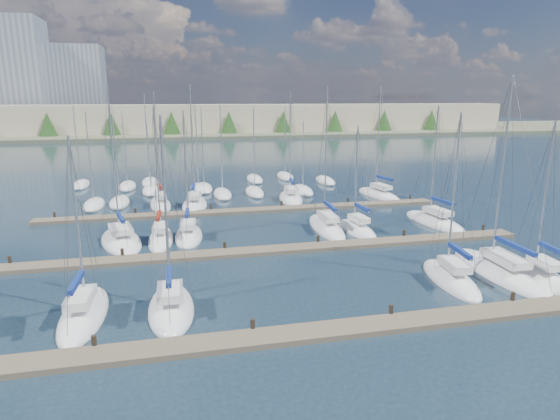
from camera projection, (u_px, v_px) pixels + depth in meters
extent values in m
plane|color=#213442|center=(221.00, 171.00, 80.07)|extent=(400.00, 400.00, 0.00)
cube|color=#6B5E4C|center=(329.00, 331.00, 25.05)|extent=(44.00, 1.80, 0.35)
cylinder|color=#2D261C|center=(95.00, 346.00, 23.30)|extent=(0.26, 0.26, 1.10)
cylinder|color=#2D261C|center=(253.00, 328.00, 25.01)|extent=(0.26, 0.26, 1.10)
cylinder|color=#2D261C|center=(391.00, 314.00, 26.72)|extent=(0.26, 0.26, 1.10)
cylinder|color=#2D261C|center=(512.00, 301.00, 28.43)|extent=(0.26, 0.26, 1.10)
cube|color=#6B5E4C|center=(275.00, 250.00, 38.32)|extent=(44.00, 1.80, 0.35)
cylinder|color=#2D261C|center=(10.00, 263.00, 34.86)|extent=(0.26, 0.26, 1.10)
cylinder|color=#2D261C|center=(122.00, 255.00, 36.57)|extent=(0.26, 0.26, 1.10)
cylinder|color=#2D261C|center=(225.00, 248.00, 38.28)|extent=(0.26, 0.26, 1.10)
cylinder|color=#2D261C|center=(318.00, 242.00, 39.99)|extent=(0.26, 0.26, 1.10)
cylinder|color=#2D261C|center=(404.00, 236.00, 41.71)|extent=(0.26, 0.26, 1.10)
cylinder|color=#2D261C|center=(483.00, 230.00, 43.42)|extent=(0.26, 0.26, 1.10)
cube|color=#6B5E4C|center=(248.00, 211.00, 51.59)|extent=(44.00, 1.80, 0.35)
cylinder|color=#2D261C|center=(55.00, 217.00, 48.13)|extent=(0.26, 0.26, 1.10)
cylinder|color=#2D261C|center=(136.00, 213.00, 49.84)|extent=(0.26, 0.26, 1.10)
cylinder|color=#2D261C|center=(211.00, 209.00, 51.55)|extent=(0.26, 0.26, 1.10)
cylinder|color=#2D261C|center=(282.00, 206.00, 53.27)|extent=(0.26, 0.26, 1.10)
cylinder|color=#2D261C|center=(348.00, 202.00, 54.98)|extent=(0.26, 0.26, 1.10)
cylinder|color=#2D261C|center=(410.00, 199.00, 56.69)|extent=(0.26, 0.26, 1.10)
ellipsoid|color=white|center=(357.00, 231.00, 44.16)|extent=(2.73, 6.91, 1.60)
cube|color=black|center=(357.00, 231.00, 44.16)|extent=(1.40, 3.33, 0.12)
cube|color=silver|center=(359.00, 218.00, 43.54)|extent=(1.40, 2.45, 0.50)
cylinder|color=#9EA0A5|center=(356.00, 173.00, 43.38)|extent=(0.14, 0.14, 8.77)
cylinder|color=#9EA0A5|center=(362.00, 209.00, 42.79)|extent=(0.32, 2.84, 0.10)
cube|color=navy|center=(362.00, 207.00, 42.76)|extent=(0.50, 2.63, 0.30)
ellipsoid|color=white|center=(539.00, 279.00, 32.53)|extent=(3.04, 6.97, 1.60)
cube|color=silver|center=(545.00, 263.00, 31.90)|extent=(1.53, 2.49, 0.50)
cylinder|color=#9EA0A5|center=(546.00, 194.00, 31.66)|extent=(0.14, 0.14, 9.78)
cylinder|color=#9EA0A5|center=(553.00, 251.00, 31.13)|extent=(0.39, 2.84, 0.10)
cube|color=navy|center=(553.00, 249.00, 31.10)|extent=(0.56, 2.63, 0.30)
ellipsoid|color=white|center=(121.00, 242.00, 40.76)|extent=(5.03, 8.91, 1.60)
cube|color=black|center=(121.00, 242.00, 40.76)|extent=(2.54, 4.31, 0.12)
cube|color=silver|center=(121.00, 229.00, 40.09)|extent=(2.39, 3.26, 0.50)
cylinder|color=#9EA0A5|center=(113.00, 160.00, 39.67)|extent=(0.14, 0.14, 12.18)
cylinder|color=#9EA0A5|center=(121.00, 219.00, 39.26)|extent=(0.90, 3.46, 0.10)
cube|color=navy|center=(121.00, 217.00, 39.23)|extent=(1.03, 3.23, 0.30)
ellipsoid|color=white|center=(161.00, 206.00, 54.46)|extent=(2.95, 7.72, 1.60)
cube|color=maroon|center=(161.00, 206.00, 54.46)|extent=(1.51, 3.71, 0.12)
cube|color=silver|center=(160.00, 195.00, 53.80)|extent=(1.49, 2.74, 0.50)
cylinder|color=#9EA0A5|center=(157.00, 145.00, 53.37)|extent=(0.14, 0.14, 11.87)
cylinder|color=#9EA0A5|center=(160.00, 187.00, 52.99)|extent=(0.38, 3.17, 0.10)
cube|color=maroon|center=(160.00, 186.00, 52.97)|extent=(0.56, 2.93, 0.30)
ellipsoid|color=white|center=(171.00, 310.00, 27.77)|extent=(2.71, 7.17, 1.60)
cube|color=silver|center=(170.00, 292.00, 27.13)|extent=(1.48, 2.51, 0.50)
cylinder|color=#9EA0A5|center=(165.00, 206.00, 26.86)|extent=(0.14, 0.14, 10.30)
cylinder|color=#9EA0A5|center=(169.00, 279.00, 26.34)|extent=(0.11, 3.01, 0.10)
cube|color=navy|center=(169.00, 277.00, 26.31)|extent=(0.31, 2.77, 0.30)
ellipsoid|color=white|center=(84.00, 316.00, 27.01)|extent=(2.63, 7.94, 1.60)
cube|color=black|center=(84.00, 316.00, 27.01)|extent=(1.36, 3.81, 0.12)
cube|color=silver|center=(80.00, 298.00, 26.33)|extent=(1.41, 2.79, 0.50)
cylinder|color=#9EA0A5|center=(77.00, 218.00, 26.28)|extent=(0.14, 0.14, 9.22)
cylinder|color=#9EA0A5|center=(76.00, 285.00, 25.48)|extent=(0.18, 3.31, 0.10)
cube|color=navy|center=(76.00, 283.00, 25.46)|extent=(0.38, 3.05, 0.30)
ellipsoid|color=white|center=(498.00, 273.00, 33.59)|extent=(3.23, 10.48, 1.60)
cube|color=silver|center=(505.00, 258.00, 32.79)|extent=(1.71, 3.69, 0.50)
cylinder|color=#9EA0A5|center=(502.00, 169.00, 32.65)|extent=(0.14, 0.14, 12.71)
cylinder|color=#9EA0A5|center=(515.00, 248.00, 31.75)|extent=(0.23, 4.37, 0.10)
cube|color=navy|center=(515.00, 246.00, 31.72)|extent=(0.42, 4.03, 0.30)
ellipsoid|color=white|center=(450.00, 280.00, 32.22)|extent=(3.39, 7.77, 1.60)
cube|color=silver|center=(454.00, 265.00, 31.55)|extent=(1.67, 2.78, 0.50)
cylinder|color=#9EA0A5|center=(454.00, 191.00, 31.34)|extent=(0.14, 0.14, 10.30)
cylinder|color=#9EA0A5|center=(460.00, 253.00, 30.72)|extent=(0.52, 3.14, 0.10)
cube|color=navy|center=(460.00, 251.00, 30.69)|extent=(0.68, 2.92, 0.30)
ellipsoid|color=white|center=(379.00, 196.00, 59.90)|extent=(3.89, 9.06, 1.60)
cube|color=black|center=(379.00, 196.00, 59.90)|extent=(1.97, 4.36, 0.12)
cube|color=silver|center=(381.00, 186.00, 59.20)|extent=(1.87, 3.25, 0.50)
cylinder|color=#9EA0A5|center=(378.00, 138.00, 58.83)|extent=(0.14, 0.14, 12.42)
cylinder|color=#9EA0A5|center=(385.00, 179.00, 58.32)|extent=(0.67, 3.65, 0.10)
cube|color=navy|center=(385.00, 178.00, 58.29)|extent=(0.82, 3.39, 0.30)
ellipsoid|color=white|center=(195.00, 206.00, 54.28)|extent=(3.62, 8.00, 1.60)
cube|color=silver|center=(194.00, 196.00, 53.60)|extent=(1.83, 2.86, 0.50)
cylinder|color=#9EA0A5|center=(192.00, 142.00, 53.14)|extent=(0.14, 0.14, 12.65)
cylinder|color=#9EA0A5|center=(193.00, 188.00, 52.75)|extent=(0.44, 3.24, 0.10)
cube|color=navy|center=(193.00, 187.00, 52.72)|extent=(0.61, 3.01, 0.30)
ellipsoid|color=white|center=(326.00, 228.00, 45.05)|extent=(3.00, 9.45, 1.60)
cube|color=silver|center=(328.00, 216.00, 44.29)|extent=(1.56, 3.33, 0.50)
cylinder|color=#9EA0A5|center=(326.00, 153.00, 44.08)|extent=(0.14, 0.14, 12.22)
cylinder|color=#9EA0A5|center=(330.00, 207.00, 43.33)|extent=(0.30, 3.92, 0.10)
cube|color=navy|center=(330.00, 206.00, 43.30)|extent=(0.48, 3.62, 0.30)
ellipsoid|color=white|center=(189.00, 237.00, 42.24)|extent=(2.91, 7.11, 1.60)
cube|color=maroon|center=(189.00, 237.00, 42.24)|extent=(1.49, 3.42, 0.12)
cube|color=silver|center=(188.00, 224.00, 41.61)|extent=(1.50, 2.52, 0.50)
cylinder|color=#9EA0A5|center=(186.00, 169.00, 41.34)|extent=(0.14, 0.14, 10.10)
cylinder|color=#9EA0A5|center=(187.00, 214.00, 40.82)|extent=(0.30, 2.92, 0.10)
cube|color=navy|center=(187.00, 213.00, 40.80)|extent=(0.49, 2.70, 0.30)
ellipsoid|color=white|center=(161.00, 240.00, 41.27)|extent=(2.39, 7.48, 1.60)
cube|color=silver|center=(160.00, 227.00, 40.61)|extent=(1.26, 2.63, 0.50)
cylinder|color=#9EA0A5|center=(157.00, 169.00, 40.36)|extent=(0.14, 0.14, 10.49)
cylinder|color=#9EA0A5|center=(159.00, 217.00, 39.80)|extent=(0.22, 3.11, 0.10)
cube|color=maroon|center=(159.00, 216.00, 39.77)|extent=(0.41, 2.87, 0.30)
ellipsoid|color=white|center=(434.00, 223.00, 47.01)|extent=(3.67, 9.12, 1.60)
cube|color=silver|center=(438.00, 211.00, 46.29)|extent=(1.83, 3.25, 0.50)
cylinder|color=#9EA0A5|center=(434.00, 160.00, 46.18)|extent=(0.14, 0.14, 10.49)
cylinder|color=#9EA0A5|center=(443.00, 202.00, 45.39)|extent=(0.49, 3.72, 0.10)
cube|color=navy|center=(443.00, 201.00, 45.37)|extent=(0.66, 3.44, 0.30)
ellipsoid|color=white|center=(291.00, 199.00, 57.91)|extent=(3.63, 8.35, 1.60)
cube|color=maroon|center=(291.00, 199.00, 57.91)|extent=(1.85, 4.02, 0.12)
cube|color=silver|center=(291.00, 189.00, 57.21)|extent=(1.81, 2.98, 0.50)
cylinder|color=#9EA0A5|center=(290.00, 142.00, 56.89)|extent=(0.14, 0.14, 11.87)
cylinder|color=#9EA0A5|center=(292.00, 182.00, 56.34)|extent=(0.50, 3.38, 0.10)
cube|color=navy|center=(292.00, 181.00, 56.31)|extent=(0.66, 3.14, 0.30)
cylinder|color=#9EA0A5|center=(76.00, 141.00, 64.52)|extent=(0.12, 0.12, 11.20)
ellipsoid|color=white|center=(81.00, 185.00, 65.99)|extent=(2.20, 6.40, 1.40)
cylinder|color=#9EA0A5|center=(202.00, 146.00, 62.13)|extent=(0.12, 0.12, 10.14)
ellipsoid|color=white|center=(204.00, 189.00, 63.48)|extent=(2.20, 6.40, 1.40)
cylinder|color=#9EA0A5|center=(197.00, 145.00, 61.74)|extent=(0.12, 0.12, 10.49)
ellipsoid|color=white|center=(199.00, 189.00, 63.12)|extent=(2.20, 6.40, 1.40)
cylinder|color=#9EA0A5|center=(285.00, 140.00, 71.64)|extent=(0.12, 0.12, 10.06)
ellipsoid|color=white|center=(285.00, 177.00, 72.98)|extent=(2.20, 6.40, 1.40)
cylinder|color=#9EA0A5|center=(125.00, 148.00, 63.70)|extent=(0.12, 0.12, 9.39)
ellipsoid|color=white|center=(128.00, 187.00, 64.96)|extent=(2.20, 6.40, 1.40)
cylinder|color=#9EA0A5|center=(89.00, 157.00, 52.49)|extent=(0.12, 0.12, 9.85)
ellipsoid|color=white|center=(94.00, 205.00, 53.80)|extent=(2.20, 6.40, 1.40)
cylinder|color=#9EA0A5|center=(116.00, 158.00, 53.75)|extent=(0.12, 0.12, 9.30)
ellipsoid|color=white|center=(120.00, 203.00, 54.99)|extent=(2.20, 6.40, 1.40)
cylinder|color=#9EA0A5|center=(326.00, 137.00, 67.64)|extent=(0.12, 0.12, 11.68)
ellipsoid|color=white|center=(325.00, 181.00, 69.17)|extent=(2.20, 6.40, 1.40)
cylinder|color=#9EA0A5|center=(254.00, 150.00, 59.60)|extent=(0.12, 0.12, 9.76)
ellipsoid|color=white|center=(255.00, 193.00, 60.90)|extent=(2.20, 6.40, 1.40)
cylinder|color=#9EA0A5|center=(147.00, 137.00, 66.46)|extent=(0.12, 0.12, 11.95)
ellipsoid|color=white|center=(150.00, 183.00, 68.02)|extent=(2.20, 6.40, 1.40)
cylinder|color=#9EA0A5|center=(303.00, 154.00, 60.89)|extent=(0.12, 0.12, 8.46)
ellipsoid|color=white|center=(303.00, 191.00, 62.04)|extent=(2.20, 6.40, 1.40)
cylinder|color=#9EA0A5|center=(149.00, 155.00, 60.89)|extent=(0.12, 0.12, 8.12)
ellipsoid|color=white|center=(151.00, 191.00, 62.00)|extent=(2.20, 6.40, 1.40)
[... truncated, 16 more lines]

